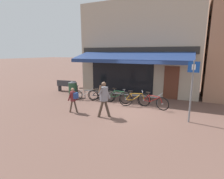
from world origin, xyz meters
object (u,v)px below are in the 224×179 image
at_px(parking_sign, 192,85).
at_px(bicycle_green, 118,96).
at_px(bicycle_orange, 135,99).
at_px(bicycle_red, 153,101).
at_px(litter_bin, 73,89).
at_px(bicycle_silver, 86,95).
at_px(pedestrian_adult, 104,96).
at_px(park_bench, 67,86).
at_px(bicycle_black, 101,95).
at_px(pedestrian_child, 73,97).

bearing_deg(parking_sign, bicycle_green, 159.48).
xyz_separation_m(bicycle_orange, parking_sign, (2.79, -1.23, 1.21)).
relative_size(bicycle_red, litter_bin, 1.60).
xyz_separation_m(bicycle_silver, pedestrian_adult, (2.40, -2.15, 0.66)).
bearing_deg(bicycle_red, litter_bin, -165.17).
relative_size(bicycle_silver, parking_sign, 0.60).
height_order(pedestrian_adult, park_bench, pedestrian_adult).
bearing_deg(parking_sign, park_bench, 162.51).
bearing_deg(litter_bin, bicycle_black, -2.13).
xyz_separation_m(parking_sign, park_bench, (-8.61, 2.71, -1.14)).
xyz_separation_m(bicycle_red, pedestrian_child, (-3.42, -2.29, 0.40)).
height_order(bicycle_green, pedestrian_child, pedestrian_child).
distance_m(bicycle_red, park_bench, 6.95).
height_order(bicycle_black, parking_sign, parking_sign).
relative_size(bicycle_black, park_bench, 1.04).
height_order(bicycle_orange, park_bench, bicycle_orange).
height_order(bicycle_green, pedestrian_adult, pedestrian_adult).
height_order(bicycle_green, parking_sign, parking_sign).
relative_size(bicycle_black, bicycle_green, 0.99).
bearing_deg(bicycle_green, bicycle_red, -5.66).
relative_size(bicycle_silver, bicycle_red, 0.89).
bearing_deg(pedestrian_adult, bicycle_green, -84.77).
bearing_deg(bicycle_orange, bicycle_black, 154.95).
xyz_separation_m(bicycle_green, parking_sign, (3.92, -1.47, 1.22)).
xyz_separation_m(bicycle_black, park_bench, (-3.61, 1.36, 0.10)).
relative_size(bicycle_silver, park_bench, 0.96).
bearing_deg(bicycle_silver, bicycle_orange, -24.93).
relative_size(bicycle_green, pedestrian_adult, 1.03).
height_order(parking_sign, park_bench, parking_sign).
height_order(bicycle_black, bicycle_red, bicycle_red).
bearing_deg(bicycle_orange, litter_bin, 155.41).
height_order(bicycle_silver, parking_sign, parking_sign).
height_order(bicycle_silver, park_bench, park_bench).
xyz_separation_m(litter_bin, park_bench, (-1.48, 1.28, -0.09)).
bearing_deg(pedestrian_child, bicycle_red, -138.70).
xyz_separation_m(bicycle_silver, bicycle_black, (0.99, 0.15, 0.01)).
xyz_separation_m(bicycle_silver, parking_sign, (5.99, -1.20, 1.25)).
bearing_deg(litter_bin, pedestrian_adult, -34.07).
relative_size(bicycle_black, parking_sign, 0.64).
relative_size(bicycle_orange, park_bench, 1.00).
bearing_deg(bicycle_black, bicycle_green, -3.52).
bearing_deg(bicycle_red, pedestrian_adult, -112.00).
relative_size(bicycle_red, pedestrian_adult, 1.06).
relative_size(bicycle_green, bicycle_orange, 1.05).
relative_size(litter_bin, park_bench, 0.67).
relative_size(bicycle_orange, litter_bin, 1.48).
bearing_deg(bicycle_silver, litter_bin, 142.76).
distance_m(bicycle_black, bicycle_red, 3.18).
relative_size(bicycle_red, park_bench, 1.08).
xyz_separation_m(bicycle_silver, litter_bin, (-1.13, 0.23, 0.20)).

